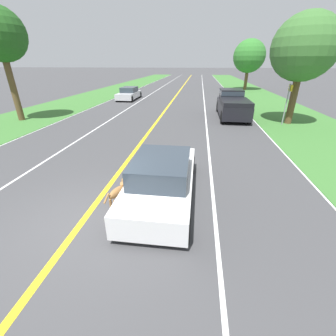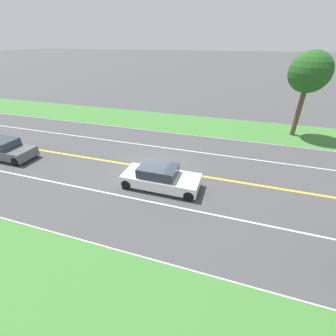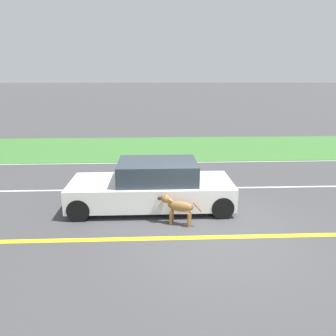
% 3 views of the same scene
% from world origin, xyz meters
% --- Properties ---
extents(ground_plane, '(400.00, 400.00, 0.00)m').
position_xyz_m(ground_plane, '(0.00, 0.00, 0.00)').
color(ground_plane, '#424244').
extents(centre_divider_line, '(0.18, 160.00, 0.01)m').
position_xyz_m(centre_divider_line, '(0.00, 0.00, 0.00)').
color(centre_divider_line, yellow).
rests_on(centre_divider_line, ground).
extents(lane_edge_line_right, '(0.14, 160.00, 0.01)m').
position_xyz_m(lane_edge_line_right, '(7.00, 0.00, 0.00)').
color(lane_edge_line_right, white).
rests_on(lane_edge_line_right, ground).
extents(lane_dash_same_dir, '(0.10, 160.00, 0.01)m').
position_xyz_m(lane_dash_same_dir, '(3.50, 0.00, 0.00)').
color(lane_dash_same_dir, white).
rests_on(lane_dash_same_dir, ground).
extents(grass_verge_right, '(6.00, 160.00, 0.03)m').
position_xyz_m(grass_verge_right, '(10.00, 0.00, 0.01)').
color(grass_verge_right, '#3D7533').
rests_on(grass_verge_right, ground).
extents(ego_car, '(1.87, 4.56, 1.37)m').
position_xyz_m(ego_car, '(1.92, 1.45, 0.63)').
color(ego_car, white).
rests_on(ego_car, ground).
extents(dog, '(0.50, 1.13, 0.80)m').
position_xyz_m(dog, '(0.76, 0.84, 0.50)').
color(dog, olive).
rests_on(dog, ground).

